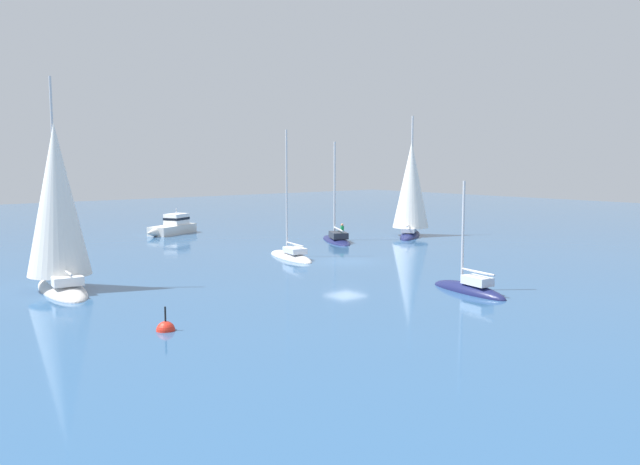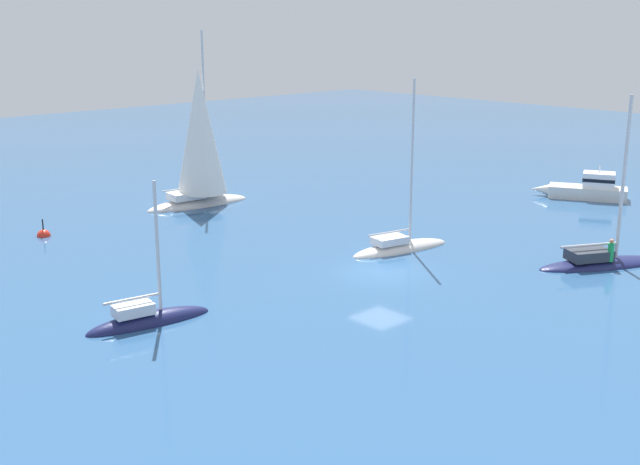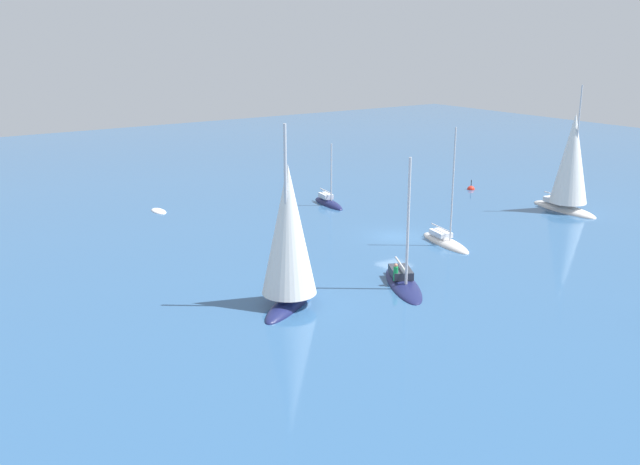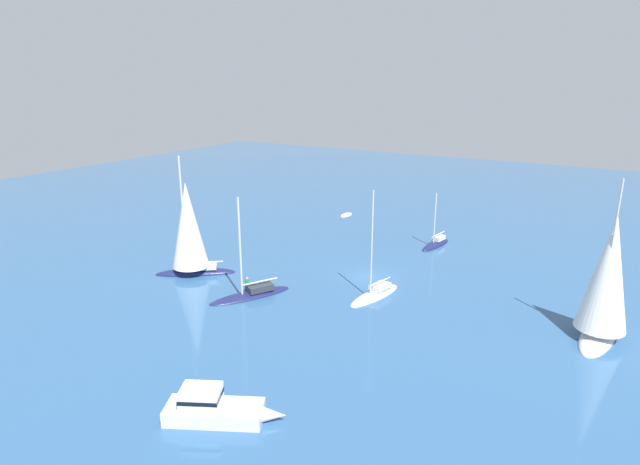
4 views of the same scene
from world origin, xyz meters
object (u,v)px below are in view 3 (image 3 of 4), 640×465
at_px(rib, 159,212).
at_px(sloop_2, 570,167).
at_px(sloop, 289,239).
at_px(yacht_1, 445,242).
at_px(channel_buoy, 471,189).
at_px(sloop_1, 403,282).
at_px(yacht, 328,203).

height_order(rib, sloop_2, sloop_2).
bearing_deg(rib, sloop, 175.49).
height_order(yacht_1, channel_buoy, yacht_1).
relative_size(rib, channel_buoy, 1.76).
relative_size(yacht_1, sloop_1, 1.07).
relative_size(rib, sloop, 0.21).
xyz_separation_m(yacht_1, sloop_1, (-9.24, -5.48, 0.07)).
bearing_deg(sloop, channel_buoy, 170.63).
bearing_deg(yacht_1, sloop_2, 106.56).
bearing_deg(yacht, sloop_1, -13.29).
height_order(yacht, channel_buoy, yacht).
bearing_deg(channel_buoy, sloop_1, -144.16).
relative_size(yacht, sloop_2, 0.53).
xyz_separation_m(rib, sloop_1, (5.80, -28.57, 0.20)).
xyz_separation_m(sloop, channel_buoy, (34.05, 17.32, -4.27)).
bearing_deg(yacht_1, rib, -134.78).
distance_m(sloop, sloop_2, 35.02).
height_order(rib, sloop_1, sloop_1).
distance_m(yacht, channel_buoy, 16.95).
xyz_separation_m(yacht, sloop_1, (-9.18, -21.79, 0.08)).
height_order(yacht_1, sloop_2, sloop_2).
distance_m(yacht_1, sloop_1, 10.74).
bearing_deg(sloop_2, channel_buoy, -170.53).
bearing_deg(rib, yacht, -113.80).
distance_m(sloop_1, sloop_2, 27.54).
distance_m(sloop_2, channel_buoy, 12.61).
distance_m(rib, yacht, 16.44).
height_order(sloop_2, channel_buoy, sloop_2).
xyz_separation_m(sloop, yacht, (17.39, 20.46, -4.16)).
bearing_deg(channel_buoy, yacht, 169.35).
relative_size(sloop_1, channel_buoy, 6.38).
xyz_separation_m(sloop, yacht_1, (17.45, 4.14, -4.14)).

